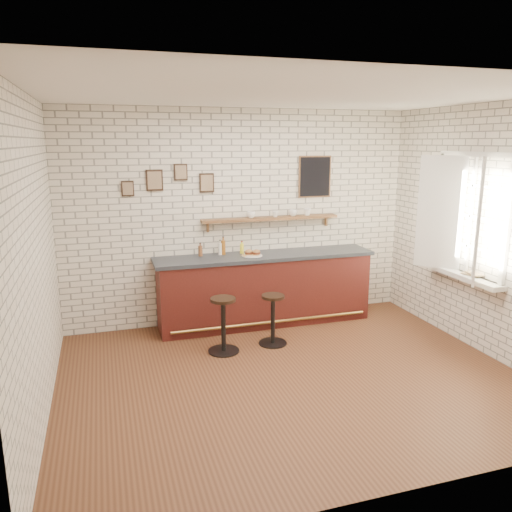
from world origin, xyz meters
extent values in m
plane|color=brown|center=(0.00, 0.00, 0.00)|extent=(5.00, 5.00, 0.00)
cube|color=#4A1713|center=(0.25, 1.70, 0.48)|extent=(3.00, 0.58, 0.96)
cube|color=#2D333A|center=(0.25, 1.70, 0.98)|extent=(3.10, 0.62, 0.05)
cylinder|color=olive|center=(0.25, 1.38, 0.12)|extent=(2.79, 0.04, 0.04)
cylinder|color=white|center=(0.05, 1.66, 1.02)|extent=(0.28, 0.28, 0.01)
cylinder|color=gold|center=(0.10, 1.69, 1.02)|extent=(0.05, 0.05, 0.00)
cylinder|color=gold|center=(0.08, 1.65, 1.02)|extent=(0.05, 0.05, 0.00)
cylinder|color=gold|center=(-0.06, 1.73, 1.02)|extent=(0.06, 0.06, 0.00)
cylinder|color=gold|center=(0.08, 1.70, 1.02)|extent=(0.06, 0.06, 0.00)
cylinder|color=gold|center=(-0.07, 1.63, 1.02)|extent=(0.06, 0.06, 0.00)
cylinder|color=gold|center=(0.11, 1.68, 1.02)|extent=(0.04, 0.04, 0.00)
cylinder|color=gold|center=(0.05, 1.61, 1.02)|extent=(0.05, 0.05, 0.00)
cylinder|color=gold|center=(-0.07, 1.60, 1.02)|extent=(0.04, 0.04, 0.00)
cylinder|color=gold|center=(-0.10, 1.67, 1.02)|extent=(0.05, 0.05, 0.00)
cylinder|color=gold|center=(0.09, 1.62, 1.02)|extent=(0.06, 0.06, 0.00)
cylinder|color=gold|center=(-0.06, 1.68, 1.02)|extent=(0.04, 0.04, 0.00)
cylinder|color=brown|center=(-0.63, 1.86, 1.08)|extent=(0.06, 0.06, 0.14)
cylinder|color=brown|center=(-0.63, 1.86, 1.17)|extent=(0.02, 0.02, 0.03)
cylinder|color=black|center=(-0.63, 1.86, 1.19)|extent=(0.02, 0.02, 0.01)
cylinder|color=silver|center=(-0.36, 1.86, 1.09)|extent=(0.05, 0.05, 0.16)
cylinder|color=silver|center=(-0.36, 1.86, 1.19)|extent=(0.02, 0.02, 0.04)
cylinder|color=black|center=(-0.36, 1.86, 1.21)|extent=(0.02, 0.02, 0.01)
cylinder|color=#8F5117|center=(-0.31, 1.86, 1.11)|extent=(0.06, 0.06, 0.20)
cylinder|color=#8F5117|center=(-0.31, 1.86, 1.23)|extent=(0.02, 0.02, 0.05)
cylinder|color=black|center=(-0.31, 1.86, 1.26)|extent=(0.02, 0.02, 0.01)
cylinder|color=yellow|center=(-0.04, 1.86, 1.08)|extent=(0.05, 0.05, 0.14)
cylinder|color=yellow|center=(-0.04, 1.86, 1.16)|extent=(0.02, 0.02, 0.03)
cylinder|color=maroon|center=(-0.04, 1.86, 1.18)|extent=(0.03, 0.03, 0.01)
cylinder|color=black|center=(-0.56, 0.88, 0.01)|extent=(0.39, 0.39, 0.02)
cylinder|color=black|center=(-0.56, 0.88, 0.34)|extent=(0.06, 0.06, 0.64)
cylinder|color=black|center=(-0.56, 0.88, 0.68)|extent=(0.31, 0.31, 0.04)
cylinder|color=black|center=(0.11, 0.93, 0.01)|extent=(0.36, 0.36, 0.02)
cylinder|color=black|center=(0.11, 0.93, 0.32)|extent=(0.05, 0.05, 0.60)
cylinder|color=black|center=(0.11, 0.93, 0.64)|extent=(0.34, 0.34, 0.04)
cube|color=brown|center=(0.40, 1.90, 1.48)|extent=(2.00, 0.18, 0.04)
cube|color=brown|center=(-0.50, 1.97, 1.40)|extent=(0.03, 0.04, 0.16)
cube|color=brown|center=(1.30, 1.97, 1.40)|extent=(0.03, 0.04, 0.16)
imported|color=white|center=(0.11, 1.90, 1.55)|extent=(0.12, 0.12, 0.09)
imported|color=white|center=(0.47, 1.90, 1.54)|extent=(0.13, 0.13, 0.08)
imported|color=white|center=(0.74, 1.90, 1.55)|extent=(0.15, 0.15, 0.09)
imported|color=white|center=(0.96, 1.90, 1.55)|extent=(0.13, 0.13, 0.10)
cube|color=black|center=(-1.20, 1.98, 2.05)|extent=(0.22, 0.02, 0.28)
cube|color=black|center=(-0.85, 1.98, 2.15)|extent=(0.18, 0.02, 0.22)
cube|color=black|center=(-0.50, 1.98, 2.00)|extent=(0.20, 0.02, 0.26)
cube|color=black|center=(-1.55, 1.98, 1.95)|extent=(0.16, 0.02, 0.20)
cube|color=black|center=(1.10, 1.98, 2.05)|extent=(0.46, 0.02, 0.56)
cube|color=white|center=(2.40, 0.30, 0.90)|extent=(0.20, 1.35, 0.06)
cube|color=white|center=(2.47, 0.30, 2.40)|extent=(0.05, 1.30, 0.06)
cube|color=white|center=(2.47, 0.30, 0.90)|extent=(0.05, 1.30, 0.06)
cube|color=white|center=(2.47, -0.30, 1.65)|extent=(0.05, 0.06, 1.50)
cube|color=white|center=(2.47, 0.90, 1.65)|extent=(0.05, 0.06, 1.50)
cube|color=white|center=(2.32, 0.00, 1.65)|extent=(0.40, 0.46, 1.46)
cube|color=white|center=(2.32, 0.60, 1.65)|extent=(0.40, 0.46, 1.46)
imported|color=tan|center=(2.38, 0.13, 0.94)|extent=(0.24, 0.27, 0.02)
imported|color=tan|center=(2.38, 0.11, 0.96)|extent=(0.19, 0.23, 0.02)
camera|label=1|loc=(-1.89, -4.76, 2.55)|focal=35.00mm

